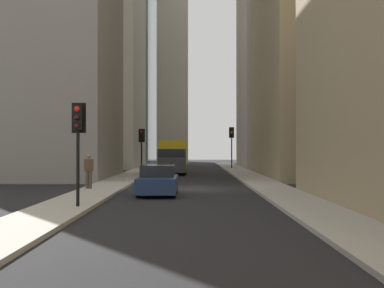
% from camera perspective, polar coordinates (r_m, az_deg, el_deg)
% --- Properties ---
extents(ground_plane, '(135.00, 135.00, 0.00)m').
position_cam_1_polar(ground_plane, '(28.99, -0.43, -4.84)').
color(ground_plane, black).
extents(sidewalk_right, '(90.00, 2.20, 0.14)m').
position_cam_1_polar(sidewalk_right, '(29.37, -9.27, -4.64)').
color(sidewalk_right, '#A8A399').
rests_on(sidewalk_right, ground_plane).
extents(sidewalk_left, '(90.00, 2.20, 0.14)m').
position_cam_1_polar(sidewalk_left, '(29.30, 8.43, -4.65)').
color(sidewalk_left, '#A8A399').
rests_on(sidewalk_left, ground_plane).
extents(building_left_far, '(12.41, 10.50, 27.64)m').
position_cam_1_polar(building_left_far, '(60.14, 10.12, 10.74)').
color(building_left_far, beige).
rests_on(building_left_far, ground_plane).
extents(building_right_far, '(14.16, 10.00, 31.52)m').
position_cam_1_polar(building_right_far, '(61.83, -10.31, 12.26)').
color(building_right_far, '#A8A091').
rests_on(building_right_far, ground_plane).
extents(building_right_midfar, '(12.21, 10.50, 24.22)m').
position_cam_1_polar(building_right_midfar, '(41.33, -15.60, 13.46)').
color(building_right_midfar, gray).
rests_on(building_right_midfar, ground_plane).
extents(church_spire, '(4.51, 4.51, 39.14)m').
position_cam_1_polar(church_spire, '(73.60, -2.08, 13.96)').
color(church_spire, beige).
rests_on(church_spire, ground_plane).
extents(delivery_truck, '(6.46, 2.25, 2.84)m').
position_cam_1_polar(delivery_truck, '(44.99, -2.05, -1.38)').
color(delivery_truck, yellow).
rests_on(delivery_truck, ground_plane).
extents(sedan_navy, '(4.30, 1.78, 1.42)m').
position_cam_1_polar(sedan_navy, '(25.23, -3.68, -4.00)').
color(sedan_navy, navy).
rests_on(sedan_navy, ground_plane).
extents(traffic_light_foreground, '(0.43, 0.52, 3.75)m').
position_cam_1_polar(traffic_light_foreground, '(19.54, -12.17, 1.48)').
color(traffic_light_foreground, black).
rests_on(traffic_light_foreground, sidewalk_right).
extents(traffic_light_midblock, '(0.43, 0.52, 3.65)m').
position_cam_1_polar(traffic_light_midblock, '(43.84, -5.45, 0.36)').
color(traffic_light_midblock, black).
rests_on(traffic_light_midblock, sidewalk_right).
extents(traffic_light_far_junction, '(0.43, 0.52, 4.20)m').
position_cam_1_polar(traffic_light_far_junction, '(54.48, 4.29, 0.66)').
color(traffic_light_far_junction, black).
rests_on(traffic_light_far_junction, sidewalk_left).
extents(pedestrian, '(0.26, 0.44, 1.78)m').
position_cam_1_polar(pedestrian, '(27.83, -11.04, -2.72)').
color(pedestrian, '#473D33').
rests_on(pedestrian, sidewalk_right).
extents(discarded_bottle, '(0.07, 0.07, 0.27)m').
position_cam_1_polar(discarded_bottle, '(33.18, -7.14, -3.84)').
color(discarded_bottle, '#999EA3').
rests_on(discarded_bottle, sidewalk_right).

